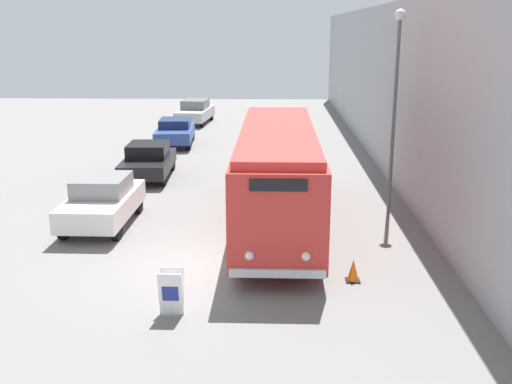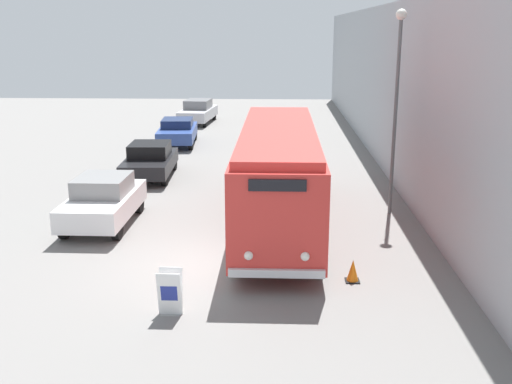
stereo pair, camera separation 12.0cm
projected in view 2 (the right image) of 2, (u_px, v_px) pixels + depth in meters
ground_plane at (204, 266)px, 16.18m from camera, size 80.00×80.00×0.00m
building_wall_right at (397, 93)px, 24.59m from camera, size 0.30×60.00×7.28m
vintage_bus at (278, 172)px, 19.05m from camera, size 2.44×10.67×3.23m
sign_board at (170, 293)px, 13.33m from camera, size 0.53×0.40×1.06m
streetlamp at (397, 86)px, 19.71m from camera, size 0.36×0.36×6.83m
parked_car_near at (103, 201)px, 19.43m from camera, size 1.93×4.19×1.61m
parked_car_mid at (150, 160)px, 25.70m from camera, size 2.09×4.29×1.48m
parked_car_far at (177, 131)px, 32.96m from camera, size 2.21×4.46×1.43m
parked_car_distant at (198, 111)px, 40.57m from camera, size 2.24×4.79×1.59m
traffic_cone at (353, 271)px, 15.14m from camera, size 0.36×0.36×0.58m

